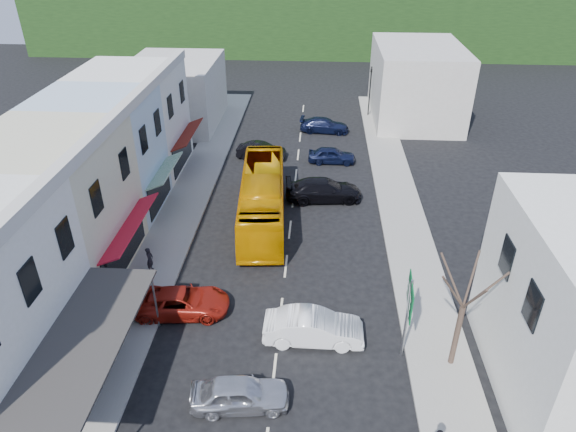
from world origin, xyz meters
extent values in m
plane|color=black|center=(0.00, 0.00, 0.00)|extent=(120.00, 120.00, 0.00)
cube|color=gray|center=(-7.50, 10.00, 0.07)|extent=(3.00, 52.00, 0.15)
cube|color=gray|center=(7.50, 10.00, 0.07)|extent=(3.00, 52.00, 0.15)
cube|color=#5E150D|center=(-8.40, -5.50, 3.05)|extent=(1.30, 7.65, 0.08)
cube|color=beige|center=(-12.50, 3.00, 4.00)|extent=(7.00, 8.00, 8.00)
cube|color=#B41225|center=(-8.40, 3.00, 3.05)|extent=(1.30, 6.80, 0.08)
cube|color=#A9C5DC|center=(-12.50, 10.00, 4.00)|extent=(7.00, 6.00, 8.00)
cube|color=#195926|center=(-8.40, 10.00, 3.05)|extent=(1.30, 5.10, 0.08)
cube|color=silver|center=(-12.50, 16.50, 4.00)|extent=(7.00, 7.00, 8.00)
cube|color=#5E150D|center=(-8.40, 16.50, 3.05)|extent=(1.30, 5.95, 0.08)
cube|color=#B7B2A8|center=(-12.00, 27.00, 3.00)|extent=(8.00, 10.00, 6.00)
cube|color=#B7B2A8|center=(11.00, 30.00, 3.50)|extent=(8.00, 12.00, 7.00)
cube|color=black|center=(0.00, 64.00, 6.00)|extent=(80.00, 24.00, 12.00)
imported|color=#D68800|center=(-1.87, 9.25, 1.55)|extent=(3.36, 11.75, 3.10)
imported|color=silver|center=(-1.24, -5.89, 0.70)|extent=(4.58, 2.30, 1.40)
imported|color=white|center=(1.70, -1.90, 0.70)|extent=(4.40, 1.81, 1.40)
imported|color=maroon|center=(-5.00, -0.31, 0.70)|extent=(4.74, 2.27, 1.40)
imported|color=black|center=(2.16, 12.20, 0.70)|extent=(4.67, 2.31, 1.40)
imported|color=black|center=(2.81, 18.58, 0.70)|extent=(4.41, 1.84, 1.40)
imported|color=black|center=(-3.04, 19.07, 0.70)|extent=(4.52, 2.12, 1.40)
imported|color=black|center=(2.20, 25.43, 0.70)|extent=(4.63, 2.20, 1.40)
imported|color=black|center=(-7.61, 2.92, 1.00)|extent=(0.44, 0.62, 1.70)
camera|label=1|loc=(1.62, -20.13, 17.68)|focal=32.00mm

